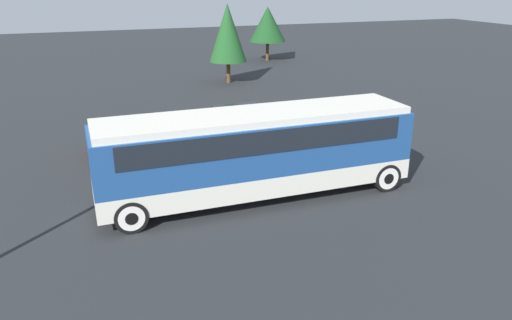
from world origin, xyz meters
name	(u,v)px	position (x,y,z in m)	size (l,w,h in m)	color
ground_plane	(256,197)	(0.00, 0.00, 0.00)	(120.00, 120.00, 0.00)	#26282B
tour_bus	(259,147)	(0.10, 0.00, 1.81)	(10.68, 2.56, 3.01)	silver
parked_car_near	(242,121)	(1.83, 6.96, 0.69)	(4.27, 1.93, 1.37)	black
parked_car_mid	(145,135)	(-2.83, 6.22, 0.73)	(4.57, 1.84, 1.49)	maroon
tree_left	(268,24)	(11.28, 27.58, 3.18)	(3.23, 3.23, 4.70)	brown
tree_center	(228,33)	(4.99, 19.18, 3.49)	(2.61, 2.61, 5.48)	brown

